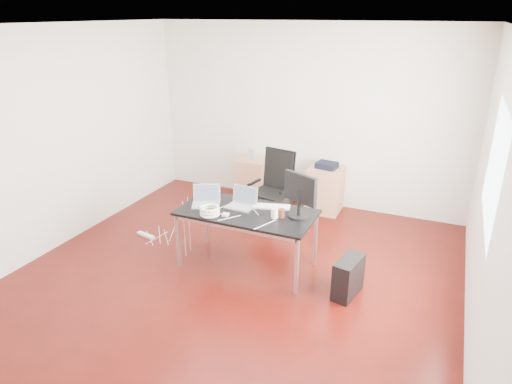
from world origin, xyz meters
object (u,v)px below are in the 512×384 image
at_px(desk, 247,215).
at_px(filing_cabinet_right, 325,189).
at_px(pc_tower, 348,277).
at_px(office_chair, 273,185).
at_px(filing_cabinet_left, 253,179).

height_order(desk, filing_cabinet_right, desk).
bearing_deg(pc_tower, office_chair, 147.19).
bearing_deg(filing_cabinet_left, office_chair, -49.64).
bearing_deg(pc_tower, desk, -174.56).
xyz_separation_m(desk, filing_cabinet_left, (-0.81, 2.01, -0.33)).
height_order(office_chair, filing_cabinet_left, office_chair).
bearing_deg(office_chair, filing_cabinet_left, 141.64).
relative_size(filing_cabinet_right, pc_tower, 1.56).
relative_size(office_chair, pc_tower, 2.40).
bearing_deg(filing_cabinet_left, desk, -68.09).
distance_m(office_chair, filing_cabinet_right, 0.99).
relative_size(desk, filing_cabinet_left, 2.29).
xyz_separation_m(filing_cabinet_right, pc_tower, (0.86, -2.13, -0.13)).
distance_m(filing_cabinet_right, pc_tower, 2.30).
bearing_deg(filing_cabinet_left, filing_cabinet_right, 0.00).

